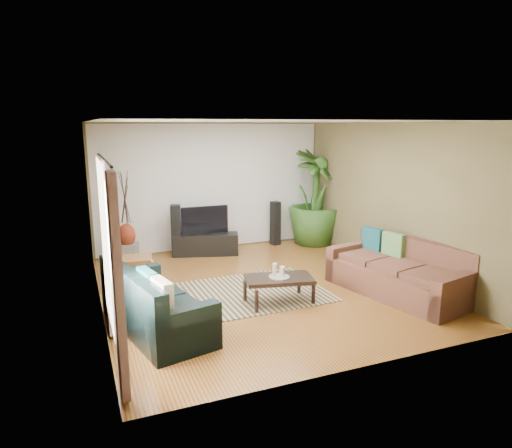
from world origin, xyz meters
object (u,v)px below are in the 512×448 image
speaker_left (176,231)px  pedestal (128,253)px  coffee_table (279,290)px  sofa_right (398,268)px  vase (127,235)px  speaker_right (275,223)px  potted_plant (315,198)px  tv_stand (206,244)px  sofa_left (156,298)px  television (205,220)px  side_table (138,272)px

speaker_left → pedestal: speaker_left is taller
coffee_table → speaker_left: (-0.90, 3.06, 0.33)m
sofa_right → vase: size_ratio=4.74×
speaker_right → pedestal: speaker_right is taller
potted_plant → vase: potted_plant is taller
sofa_right → coffee_table: (-1.91, 0.35, -0.22)m
sofa_right → coffee_table: size_ratio=2.23×
speaker_left → speaker_right: bearing=18.8°
tv_stand → vase: vase is taller
sofa_left → tv_stand: size_ratio=1.47×
television → side_table: television is taller
side_table → television: bearing=42.6°
pedestal → vase: vase is taller
coffee_table → vase: (-1.87, 3.05, 0.33)m
sofa_right → side_table: sofa_right is taller
television → side_table: bearing=-137.4°
sofa_left → sofa_right: same height
tv_stand → vase: bearing=-166.6°
sofa_left → sofa_right: size_ratio=0.88×
speaker_right → vase: 3.25m
vase → sofa_left: bearing=-90.0°
speaker_left → side_table: bearing=-107.5°
sofa_right → vase: (-3.78, 3.40, 0.11)m
speaker_right → vase: speaker_right is taller
television → potted_plant: potted_plant is taller
pedestal → coffee_table: bearing=-58.4°
speaker_right → vase: (-3.25, -0.14, 0.05)m
television → pedestal: (-1.56, 0.06, -0.55)m
sofa_left → television: television is taller
sofa_left → speaker_right: size_ratio=2.01×
sofa_right → pedestal: (-3.78, 3.40, -0.24)m
coffee_table → potted_plant: potted_plant is taller
sofa_right → vase: sofa_right is taller
side_table → sofa_left: bearing=-89.8°
television → speaker_right: television is taller
sofa_right → side_table: size_ratio=4.44×
side_table → vase: bearing=89.7°
television → vase: size_ratio=2.07×
speaker_right → side_table: 3.65m
speaker_left → coffee_table: bearing=-58.1°
coffee_table → television: bearing=108.3°
pedestal → side_table: (-0.01, -1.51, 0.07)m
speaker_left → potted_plant: potted_plant is taller
sofa_right → coffee_table: sofa_right is taller
television → pedestal: size_ratio=2.65×
sofa_right → side_table: bearing=-128.9°
potted_plant → side_table: size_ratio=4.18×
side_table → tv_stand: bearing=42.2°
pedestal → vase: bearing=0.0°
speaker_left → vase: size_ratio=2.27×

